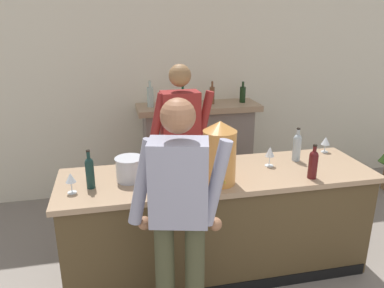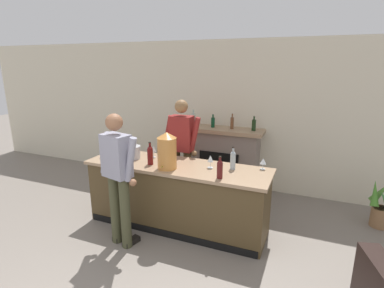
{
  "view_description": "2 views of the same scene",
  "coord_description": "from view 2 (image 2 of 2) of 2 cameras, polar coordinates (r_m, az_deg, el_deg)",
  "views": [
    {
      "loc": [
        -0.99,
        -0.36,
        2.18
      ],
      "look_at": [
        -0.3,
        2.8,
        1.09
      ],
      "focal_mm": 35.0,
      "sensor_mm": 36.0,
      "label": 1
    },
    {
      "loc": [
        1.59,
        -1.18,
        2.32
      ],
      "look_at": [
        -0.09,
        2.83,
        1.15
      ],
      "focal_mm": 28.0,
      "sensor_mm": 36.0,
      "label": 2
    }
  ],
  "objects": [
    {
      "name": "wall_back_panel",
      "position": [
        5.74,
        6.39,
        5.46
      ],
      "size": [
        12.0,
        0.07,
        2.75
      ],
      "color": "beige",
      "rests_on": "ground_plane"
    },
    {
      "name": "bar_counter",
      "position": [
        4.41,
        -2.87,
        -9.78
      ],
      "size": [
        2.64,
        0.77,
        0.94
      ],
      "color": "#4E3C22",
      "rests_on": "ground_plane"
    },
    {
      "name": "fireplace_stone",
      "position": [
        5.67,
        5.76,
        -2.68
      ],
      "size": [
        1.49,
        0.52,
        1.49
      ],
      "color": "gray",
      "rests_on": "ground_plane"
    },
    {
      "name": "potted_plant_corner",
      "position": [
        5.22,
        32.37,
        -9.93
      ],
      "size": [
        0.37,
        0.36,
        0.7
      ],
      "color": "#906743",
      "rests_on": "ground_plane"
    },
    {
      "name": "person_customer",
      "position": [
        3.88,
        -13.91,
        -5.8
      ],
      "size": [
        0.64,
        0.37,
        1.75
      ],
      "color": "#43432C",
      "rests_on": "ground_plane"
    },
    {
      "name": "person_bartender",
      "position": [
        4.84,
        -1.99,
        -0.94
      ],
      "size": [
        0.66,
        0.31,
        1.78
      ],
      "color": "brown",
      "rests_on": "ground_plane"
    },
    {
      "name": "copper_dispenser",
      "position": [
        4.02,
        -4.8,
        -1.24
      ],
      "size": [
        0.26,
        0.3,
        0.51
      ],
      "color": "#CA843D",
      "rests_on": "bar_counter"
    },
    {
      "name": "ice_bucket_steel",
      "position": [
        4.57,
        -11.19,
        -1.54
      ],
      "size": [
        0.23,
        0.23,
        0.19
      ],
      "color": "silver",
      "rests_on": "bar_counter"
    },
    {
      "name": "wine_bottle_cabernet_heavy",
      "position": [
        3.72,
        5.32,
        -4.65
      ],
      "size": [
        0.07,
        0.07,
        0.29
      ],
      "color": "#4F1515",
      "rests_on": "bar_counter"
    },
    {
      "name": "wine_bottle_chardonnay_pale",
      "position": [
        4.06,
        7.8,
        -2.9
      ],
      "size": [
        0.07,
        0.07,
        0.31
      ],
      "color": "#9DAEB6",
      "rests_on": "bar_counter"
    },
    {
      "name": "wine_bottle_port_short",
      "position": [
        4.24,
        -7.98,
        -1.98
      ],
      "size": [
        0.08,
        0.08,
        0.32
      ],
      "color": "#601313",
      "rests_on": "bar_counter"
    },
    {
      "name": "wine_bottle_merlot_tall",
      "position": [
        4.67,
        -14.85,
        -0.9
      ],
      "size": [
        0.07,
        0.07,
        0.31
      ],
      "color": "#14302B",
      "rests_on": "bar_counter"
    },
    {
      "name": "wine_glass_back_row",
      "position": [
        4.56,
        -7.36,
        -1.0
      ],
      "size": [
        0.07,
        0.07,
        0.18
      ],
      "color": "silver",
      "rests_on": "bar_counter"
    },
    {
      "name": "wine_glass_by_dispenser",
      "position": [
        4.07,
        3.52,
        -2.87
      ],
      "size": [
        0.08,
        0.08,
        0.18
      ],
      "color": "silver",
      "rests_on": "bar_counter"
    },
    {
      "name": "wine_glass_near_bucket",
      "position": [
        4.71,
        -16.59,
        -1.14
      ],
      "size": [
        0.08,
        0.08,
        0.16
      ],
      "color": "silver",
      "rests_on": "bar_counter"
    },
    {
      "name": "wine_glass_mid_counter",
      "position": [
        4.13,
        13.39,
        -3.27
      ],
      "size": [
        0.08,
        0.08,
        0.15
      ],
      "color": "silver",
      "rests_on": "bar_counter"
    }
  ]
}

